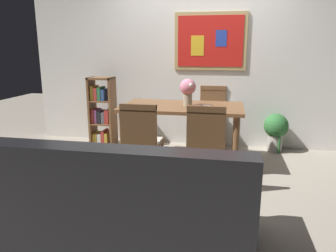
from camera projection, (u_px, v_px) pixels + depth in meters
The scene contains 11 objects.
ground_plane at pixel (188, 173), 3.88m from camera, with size 12.00×12.00×0.00m, color gray.
wall_back_with_painting at pixel (200, 58), 4.80m from camera, with size 5.20×0.14×2.60m.
dining_table at pixel (182, 113), 4.10m from camera, with size 1.51×0.87×0.75m.
dining_chair_near_left at pixel (141, 137), 3.42m from camera, with size 0.40×0.41×0.91m.
dining_chair_near_right at pixel (206, 140), 3.30m from camera, with size 0.40×0.41×0.91m.
dining_chair_far_right at pixel (212, 112), 4.80m from camera, with size 0.40×0.41×0.91m.
leather_couch at pixel (129, 206), 2.41m from camera, with size 1.80×0.84×0.84m.
bookshelf at pixel (102, 114), 4.88m from camera, with size 0.36×0.28×1.04m.
potted_ivy at pixel (276, 129), 4.62m from camera, with size 0.34×0.34×0.58m.
flower_vase at pixel (188, 89), 4.01m from camera, with size 0.20×0.21×0.34m.
tv_remote at pixel (207, 106), 3.96m from camera, with size 0.16×0.09×0.02m.
Camera 1 is at (0.46, -3.62, 1.45)m, focal length 34.62 mm.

